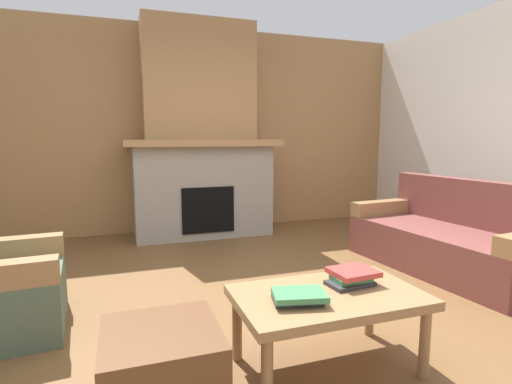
# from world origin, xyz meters

# --- Properties ---
(ground) EXTENTS (9.00, 9.00, 0.00)m
(ground) POSITION_xyz_m (0.00, 0.00, 0.00)
(ground) COLOR brown
(wall_back_wood_panel) EXTENTS (6.00, 0.12, 2.70)m
(wall_back_wood_panel) POSITION_xyz_m (0.00, 3.00, 1.35)
(wall_back_wood_panel) COLOR #A87A4C
(wall_back_wood_panel) RESTS_ON ground
(fireplace) EXTENTS (1.90, 0.82, 2.70)m
(fireplace) POSITION_xyz_m (0.00, 2.62, 1.16)
(fireplace) COLOR gray
(fireplace) RESTS_ON ground
(couch) EXTENTS (1.00, 1.87, 0.85)m
(couch) POSITION_xyz_m (1.95, 0.44, 0.29)
(couch) COLOR brown
(couch) RESTS_ON ground
(coffee_table) EXTENTS (1.00, 0.60, 0.43)m
(coffee_table) POSITION_xyz_m (0.04, -0.64, 0.38)
(coffee_table) COLOR #997047
(coffee_table) RESTS_ON ground
(ottoman) EXTENTS (0.52, 0.52, 0.40)m
(ottoman) POSITION_xyz_m (-0.85, -0.71, 0.20)
(ottoman) COLOR brown
(ottoman) RESTS_ON ground
(book_stack_near_edge) EXTENTS (0.30, 0.24, 0.06)m
(book_stack_near_edge) POSITION_xyz_m (-0.17, -0.70, 0.46)
(book_stack_near_edge) COLOR #2D2D33
(book_stack_near_edge) RESTS_ON coffee_table
(book_stack_center) EXTENTS (0.30, 0.23, 0.08)m
(book_stack_center) POSITION_xyz_m (0.22, -0.57, 0.47)
(book_stack_center) COLOR #2D2D33
(book_stack_center) RESTS_ON coffee_table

